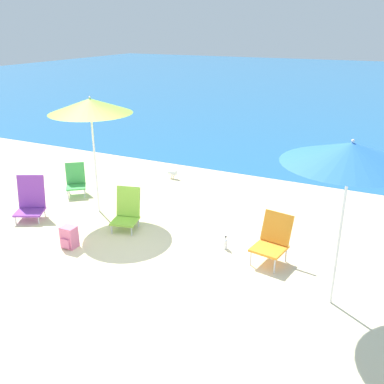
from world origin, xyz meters
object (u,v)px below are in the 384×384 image
Objects in this scene: beach_chair_green at (76,180)px; backpack_pink at (69,237)px; beach_umbrella_blue at (351,153)px; beach_chair_orange at (273,239)px; seagull at (173,173)px; beach_chair_lime at (127,210)px; beach_chair_purple at (31,200)px; water_bottle at (225,244)px; beach_umbrella_lime at (90,106)px.

backpack_pink is (1.51, -1.97, -0.15)m from beach_chair_green.
beach_umbrella_blue reaches higher than beach_chair_orange.
backpack_pink is at bearing -88.67° from seagull.
beach_chair_lime is 2.03× the size of backpack_pink.
beach_chair_purple is at bearing 178.97° from beach_chair_lime.
beach_umbrella_lime is at bearing 173.33° from water_bottle.
beach_umbrella_blue is 6.18m from beach_chair_green.
beach_umbrella_lime is 2.14m from beach_chair_purple.
beach_chair_orange is at bearing -1.96° from water_bottle.
beach_chair_purple is 3.86m from water_bottle.
beach_chair_green is 3.98m from water_bottle.
water_bottle is (3.88, -0.88, -0.24)m from beach_chair_green.
beach_chair_orange reaches higher than backpack_pink.
beach_umbrella_lime reaches higher than beach_chair_orange.
beach_chair_purple reaches higher than beach_chair_orange.
beach_chair_orange is (3.64, -0.36, -1.71)m from beach_umbrella_lime.
backpack_pink is (0.48, -1.42, -1.91)m from beach_umbrella_lime.
beach_umbrella_blue is at bearing 4.49° from backpack_pink.
beach_chair_orange reaches higher than beach_chair_green.
beach_chair_orange is at bearing -40.05° from seagull.
seagull is at bearing 91.33° from backpack_pink.
beach_chair_orange is 2.71m from beach_chair_lime.
beach_chair_orange is 0.93× the size of beach_chair_purple.
water_bottle reaches higher than seagull.
beach_umbrella_lime is at bearing -176.33° from beach_chair_orange.
beach_chair_orange is 1.11× the size of beach_chair_green.
backpack_pink reaches higher than water_bottle.
beach_chair_lime is 1.94m from water_bottle.
water_bottle is (2.85, -0.33, -2.00)m from beach_umbrella_lime.
beach_chair_green is (-1.96, 0.92, -0.01)m from beach_chair_lime.
beach_chair_purple is 1.20× the size of beach_chair_green.
beach_umbrella_blue is 5.90m from beach_chair_purple.
water_bottle is (1.92, 0.03, -0.25)m from beach_chair_lime.
beach_chair_green is at bearing 127.50° from backpack_pink.
beach_umbrella_lime reaches higher than beach_chair_green.
beach_umbrella_blue is 2.96× the size of beach_chair_orange.
water_bottle is at bearing -172.64° from beach_chair_orange.
beach_chair_purple is at bearing -113.42° from seagull.
seagull is at bearing 80.58° from beach_umbrella_lime.
beach_chair_green is (-0.05, 1.34, -0.03)m from beach_chair_purple.
beach_umbrella_blue is 0.99× the size of beach_umbrella_lime.
beach_chair_green is 1.85× the size of backpack_pink.
beach_umbrella_blue is at bearing -24.64° from beach_chair_lime.
beach_umbrella_lime reaches higher than beach_chair_lime.
beach_chair_lime is 1.15m from backpack_pink.
beach_umbrella_blue reaches higher than backpack_pink.
beach_chair_orange is at bearing 144.67° from beach_umbrella_blue.
beach_chair_lime is at bearing -63.44° from beach_chair_green.
beach_chair_green is (-5.69, 1.64, -1.75)m from beach_umbrella_blue.
beach_umbrella_lime is 3.33× the size of beach_chair_green.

